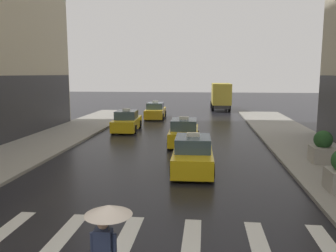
# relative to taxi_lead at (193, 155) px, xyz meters

# --- Properties ---
(crosswalk_markings) EXTENTS (11.30, 2.80, 0.01)m
(crosswalk_markings) POSITION_rel_taxi_lead_xyz_m (-1.57, -7.04, -0.72)
(crosswalk_markings) COLOR silver
(crosswalk_markings) RESTS_ON ground
(taxi_lead) EXTENTS (2.00, 4.57, 1.80)m
(taxi_lead) POSITION_rel_taxi_lead_xyz_m (0.00, 0.00, 0.00)
(taxi_lead) COLOR yellow
(taxi_lead) RESTS_ON ground
(taxi_second) EXTENTS (2.00, 4.57, 1.80)m
(taxi_second) POSITION_rel_taxi_lead_xyz_m (-0.80, 6.06, 0.00)
(taxi_second) COLOR yellow
(taxi_second) RESTS_ON ground
(taxi_third) EXTENTS (2.10, 4.62, 1.80)m
(taxi_third) POSITION_rel_taxi_lead_xyz_m (-5.68, 10.84, 0.00)
(taxi_third) COLOR yellow
(taxi_third) RESTS_ON ground
(taxi_fourth) EXTENTS (2.03, 4.59, 1.80)m
(taxi_fourth) POSITION_rel_taxi_lead_xyz_m (-4.51, 18.70, 0.00)
(taxi_fourth) COLOR gold
(taxi_fourth) RESTS_ON ground
(box_truck) EXTENTS (2.37, 7.57, 3.35)m
(box_truck) POSITION_rel_taxi_lead_xyz_m (2.46, 27.81, 1.13)
(box_truck) COLOR #2D2D2D
(box_truck) RESTS_ON ground
(pedestrian_with_umbrella) EXTENTS (0.96, 0.96, 1.94)m
(pedestrian_with_umbrella) POSITION_rel_taxi_lead_xyz_m (-1.38, -9.51, 0.79)
(pedestrian_with_umbrella) COLOR black
(pedestrian_with_umbrella) RESTS_ON ground
(planter_mid_block) EXTENTS (1.10, 1.10, 1.60)m
(planter_mid_block) POSITION_rel_taxi_lead_xyz_m (6.35, 1.53, 0.15)
(planter_mid_block) COLOR #A8A399
(planter_mid_block) RESTS_ON curb_right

